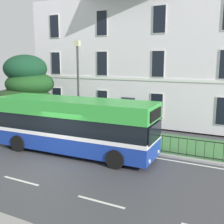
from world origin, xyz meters
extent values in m
cube|color=#3F3F43|center=(0.00, 0.00, -0.03)|extent=(60.00, 56.00, 0.06)
cube|color=silver|center=(0.00, 3.65, 0.00)|extent=(54.00, 0.14, 0.01)
cube|color=silver|center=(0.00, -1.80, 0.00)|extent=(2.00, 0.12, 0.01)
cube|color=silver|center=(4.00, -1.80, 0.00)|extent=(2.00, 0.12, 0.01)
cube|color=#9E9E99|center=(0.00, 4.12, 0.06)|extent=(57.00, 0.24, 0.12)
cube|color=#3E773E|center=(0.00, 6.25, 0.06)|extent=(57.00, 4.02, 0.12)
cube|color=white|center=(0.13, 14.97, 5.14)|extent=(18.50, 10.90, 10.05)
cube|color=white|center=(0.13, 9.49, 3.77)|extent=(18.50, 0.06, 0.20)
cube|color=#2D333D|center=(0.13, 9.48, 1.22)|extent=(1.10, 0.06, 2.20)
cube|color=white|center=(-6.81, 9.48, 1.82)|extent=(0.98, 0.04, 1.94)
cube|color=black|center=(-6.81, 9.46, 1.82)|extent=(0.88, 0.03, 1.84)
cube|color=white|center=(-2.19, 9.48, 1.82)|extent=(0.98, 0.04, 1.94)
cube|color=black|center=(-2.19, 9.46, 1.82)|extent=(0.88, 0.03, 1.84)
cube|color=white|center=(2.44, 9.48, 1.82)|extent=(0.98, 0.04, 1.94)
cube|color=black|center=(2.44, 9.46, 1.82)|extent=(0.88, 0.03, 1.84)
cube|color=white|center=(7.06, 9.48, 1.82)|extent=(0.98, 0.04, 1.94)
cube|color=black|center=(7.06, 9.46, 1.82)|extent=(0.88, 0.03, 1.84)
cube|color=white|center=(-6.81, 9.48, 4.91)|extent=(0.98, 0.04, 1.94)
cube|color=black|center=(-6.81, 9.46, 4.91)|extent=(0.88, 0.03, 1.84)
cube|color=white|center=(-2.19, 9.48, 4.91)|extent=(0.98, 0.04, 1.94)
cube|color=black|center=(-2.19, 9.46, 4.91)|extent=(0.88, 0.03, 1.84)
cube|color=white|center=(2.44, 9.48, 4.91)|extent=(0.98, 0.04, 1.94)
cube|color=black|center=(2.44, 9.46, 4.91)|extent=(0.88, 0.03, 1.84)
cube|color=white|center=(-6.81, 9.48, 8.00)|extent=(0.98, 0.04, 1.94)
cube|color=black|center=(-6.81, 9.46, 8.00)|extent=(0.88, 0.03, 1.84)
cube|color=white|center=(-2.19, 9.48, 8.00)|extent=(0.98, 0.04, 1.94)
cube|color=black|center=(-2.19, 9.46, 8.00)|extent=(0.88, 0.03, 1.84)
cube|color=white|center=(2.44, 9.48, 8.00)|extent=(0.98, 0.04, 1.94)
cube|color=black|center=(2.44, 9.46, 8.00)|extent=(0.88, 0.03, 1.84)
cube|color=black|center=(0.13, 4.40, 1.07)|extent=(16.84, 0.04, 0.04)
cube|color=black|center=(0.13, 4.40, 0.20)|extent=(16.84, 0.04, 0.04)
cylinder|color=black|center=(-8.30, 4.40, 0.59)|extent=(0.02, 0.02, 0.95)
cylinder|color=black|center=(-7.84, 4.40, 0.59)|extent=(0.02, 0.02, 0.95)
cylinder|color=black|center=(-7.39, 4.40, 0.59)|extent=(0.02, 0.02, 0.95)
cylinder|color=black|center=(-6.93, 4.40, 0.59)|extent=(0.02, 0.02, 0.95)
cylinder|color=black|center=(-6.47, 4.40, 0.59)|extent=(0.02, 0.02, 0.95)
cylinder|color=black|center=(-6.02, 4.40, 0.59)|extent=(0.02, 0.02, 0.95)
cylinder|color=black|center=(-5.56, 4.40, 0.59)|extent=(0.02, 0.02, 0.95)
cylinder|color=black|center=(-5.11, 4.40, 0.59)|extent=(0.02, 0.02, 0.95)
cylinder|color=black|center=(-4.65, 4.40, 0.59)|extent=(0.02, 0.02, 0.95)
cylinder|color=black|center=(-4.20, 4.40, 0.59)|extent=(0.02, 0.02, 0.95)
cylinder|color=black|center=(-3.74, 4.40, 0.59)|extent=(0.02, 0.02, 0.95)
cylinder|color=black|center=(-3.29, 4.40, 0.59)|extent=(0.02, 0.02, 0.95)
cylinder|color=black|center=(-2.83, 4.40, 0.59)|extent=(0.02, 0.02, 0.95)
cylinder|color=black|center=(-2.38, 4.40, 0.59)|extent=(0.02, 0.02, 0.95)
cylinder|color=black|center=(-1.92, 4.40, 0.59)|extent=(0.02, 0.02, 0.95)
cylinder|color=black|center=(-1.47, 4.40, 0.59)|extent=(0.02, 0.02, 0.95)
cylinder|color=black|center=(-1.01, 4.40, 0.59)|extent=(0.02, 0.02, 0.95)
cylinder|color=black|center=(-0.56, 4.40, 0.59)|extent=(0.02, 0.02, 0.95)
cylinder|color=black|center=(-0.10, 4.40, 0.59)|extent=(0.02, 0.02, 0.95)
cylinder|color=black|center=(0.35, 4.40, 0.59)|extent=(0.02, 0.02, 0.95)
cylinder|color=black|center=(0.81, 4.40, 0.59)|extent=(0.02, 0.02, 0.95)
cylinder|color=black|center=(1.26, 4.40, 0.59)|extent=(0.02, 0.02, 0.95)
cylinder|color=black|center=(1.72, 4.40, 0.59)|extent=(0.02, 0.02, 0.95)
cylinder|color=black|center=(2.18, 4.40, 0.59)|extent=(0.02, 0.02, 0.95)
cylinder|color=black|center=(2.63, 4.40, 0.59)|extent=(0.02, 0.02, 0.95)
cylinder|color=black|center=(3.09, 4.40, 0.59)|extent=(0.02, 0.02, 0.95)
cylinder|color=black|center=(3.54, 4.40, 0.59)|extent=(0.02, 0.02, 0.95)
cylinder|color=black|center=(4.00, 4.40, 0.59)|extent=(0.02, 0.02, 0.95)
cylinder|color=black|center=(4.45, 4.40, 0.59)|extent=(0.02, 0.02, 0.95)
cylinder|color=black|center=(4.91, 4.40, 0.59)|extent=(0.02, 0.02, 0.95)
cylinder|color=black|center=(5.36, 4.40, 0.59)|extent=(0.02, 0.02, 0.95)
cylinder|color=black|center=(5.82, 4.40, 0.59)|extent=(0.02, 0.02, 0.95)
cylinder|color=black|center=(6.27, 4.40, 0.59)|extent=(0.02, 0.02, 0.95)
cylinder|color=black|center=(6.73, 4.40, 0.59)|extent=(0.02, 0.02, 0.95)
cylinder|color=black|center=(7.18, 4.40, 0.59)|extent=(0.02, 0.02, 0.95)
cylinder|color=black|center=(7.64, 4.40, 0.59)|extent=(0.02, 0.02, 0.95)
cylinder|color=#423328|center=(-6.83, 5.82, 0.80)|extent=(0.48, 0.48, 1.35)
ellipsoid|color=#1A411B|center=(-6.89, 5.66, 1.07)|extent=(4.61, 4.61, 1.88)
ellipsoid|color=#223E1C|center=(-7.01, 5.68, 2.23)|extent=(4.27, 4.27, 1.94)
ellipsoid|color=#1C471D|center=(-6.65, 6.05, 3.39)|extent=(3.68, 3.68, 1.89)
ellipsoid|color=#153E25|center=(-6.90, 5.90, 4.55)|extent=(3.25, 3.25, 2.10)
cube|color=navy|center=(-0.05, 2.40, 0.77)|extent=(9.38, 2.78, 1.01)
cube|color=white|center=(-0.05, 2.40, 1.23)|extent=(9.40, 2.80, 0.20)
cube|color=black|center=(-0.05, 2.40, 1.75)|extent=(9.30, 2.73, 0.96)
cube|color=green|center=(-0.05, 2.40, 2.65)|extent=(9.38, 2.78, 0.84)
cube|color=black|center=(4.61, 2.57, 1.70)|extent=(0.13, 2.05, 0.88)
cube|color=black|center=(4.61, 2.57, 2.61)|extent=(0.12, 1.76, 0.54)
cylinder|color=silver|center=(4.58, 3.35, 0.48)|extent=(0.05, 0.20, 0.20)
cylinder|color=silver|center=(4.64, 1.79, 0.48)|extent=(0.05, 0.20, 0.20)
cylinder|color=black|center=(2.97, 3.68, 0.48)|extent=(0.97, 0.33, 0.96)
cylinder|color=black|center=(3.06, 1.34, 0.48)|extent=(0.97, 0.33, 0.96)
cylinder|color=black|center=(-3.16, 3.46, 0.48)|extent=(0.97, 0.33, 0.96)
cylinder|color=black|center=(-3.07, 1.12, 0.48)|extent=(0.97, 0.33, 0.96)
cylinder|color=#333338|center=(-1.75, 5.39, 3.09)|extent=(0.14, 0.14, 5.95)
cube|color=beige|center=(-1.75, 5.39, 6.25)|extent=(0.36, 0.24, 0.36)
cylinder|color=#23472D|center=(-4.41, 5.27, 0.61)|extent=(0.55, 0.55, 0.98)
ellipsoid|color=black|center=(-4.41, 5.27, 1.20)|extent=(0.56, 0.56, 0.19)
camera|label=1|loc=(8.69, -10.04, 5.22)|focal=44.28mm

